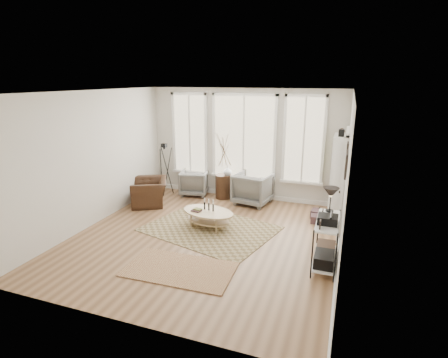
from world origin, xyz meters
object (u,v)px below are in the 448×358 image
at_px(bookcase, 338,176).
at_px(low_shelf, 326,237).
at_px(armchair_right, 253,188).
at_px(coffee_table, 208,215).
at_px(accent_chair, 150,192).
at_px(side_table, 223,167).
at_px(armchair_left, 194,183).

bearing_deg(bookcase, low_shelf, -91.28).
height_order(bookcase, low_shelf, bookcase).
distance_m(low_shelf, armchair_right, 3.26).
bearing_deg(coffee_table, armchair_right, 73.38).
distance_m(bookcase, accent_chair, 4.66).
relative_size(bookcase, accent_chair, 2.06).
relative_size(low_shelf, coffee_table, 1.00).
bearing_deg(bookcase, side_table, 175.57).
bearing_deg(bookcase, coffee_table, -146.23).
distance_m(coffee_table, armchair_right, 1.87).
height_order(coffee_table, armchair_left, armchair_left).
xyz_separation_m(low_shelf, coffee_table, (-2.52, 0.80, -0.22)).
xyz_separation_m(low_shelf, side_table, (-2.85, 2.75, 0.36)).
relative_size(armchair_left, accent_chair, 0.75).
height_order(low_shelf, coffee_table, low_shelf).
distance_m(side_table, accent_chair, 2.04).
xyz_separation_m(side_table, accent_chair, (-1.63, -1.09, -0.55)).
bearing_deg(side_table, armchair_left, 180.00).
bearing_deg(side_table, bookcase, -4.43).
bearing_deg(armchair_left, accent_chair, 41.92).
xyz_separation_m(bookcase, accent_chair, (-4.54, -0.86, -0.63)).
height_order(coffee_table, accent_chair, accent_chair).
height_order(armchair_left, armchair_right, armchair_right).
relative_size(armchair_left, armchair_right, 0.84).
bearing_deg(armchair_left, side_table, 167.33).
distance_m(armchair_right, side_table, 1.00).
relative_size(side_table, accent_chair, 1.82).
bearing_deg(accent_chair, coffee_table, 37.04).
height_order(bookcase, accent_chair, bookcase).
distance_m(bookcase, coffee_table, 3.17).
height_order(armchair_right, side_table, side_table).
relative_size(coffee_table, armchair_right, 1.46).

